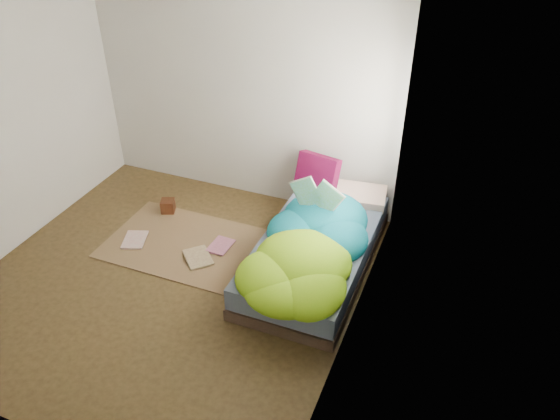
% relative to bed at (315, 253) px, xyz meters
% --- Properties ---
extents(ground, '(3.50, 3.50, 0.00)m').
position_rel_bed_xyz_m(ground, '(-1.22, -0.72, -0.17)').
color(ground, '#3A2B16').
rests_on(ground, ground).
extents(room_walls, '(3.54, 3.54, 2.62)m').
position_rel_bed_xyz_m(room_walls, '(-1.21, -0.71, 1.46)').
color(room_walls, beige).
rests_on(room_walls, ground).
extents(bed, '(1.00, 2.00, 0.34)m').
position_rel_bed_xyz_m(bed, '(0.00, 0.00, 0.00)').
color(bed, '#35281D').
rests_on(bed, ground).
extents(duvet, '(0.96, 1.84, 0.34)m').
position_rel_bed_xyz_m(duvet, '(0.00, -0.22, 0.34)').
color(duvet, navy).
rests_on(duvet, bed).
extents(rug, '(1.60, 1.10, 0.01)m').
position_rel_bed_xyz_m(rug, '(-1.37, -0.17, -0.16)').
color(rug, brown).
rests_on(rug, ground).
extents(pillow_floral, '(0.56, 0.39, 0.12)m').
position_rel_bed_xyz_m(pillow_floral, '(0.22, 0.80, 0.23)').
color(pillow_floral, white).
rests_on(pillow_floral, bed).
extents(pillow_magenta, '(0.47, 0.22, 0.45)m').
position_rel_bed_xyz_m(pillow_magenta, '(-0.26, 0.76, 0.39)').
color(pillow_magenta, '#430421').
rests_on(pillow_magenta, bed).
extents(open_book, '(0.45, 0.13, 0.27)m').
position_rel_bed_xyz_m(open_book, '(-0.07, 0.17, 0.65)').
color(open_book, '#40912F').
rests_on(open_book, duvet).
extents(wooden_box, '(0.19, 0.19, 0.14)m').
position_rel_bed_xyz_m(wooden_box, '(-1.85, 0.29, -0.08)').
color(wooden_box, '#341A0B').
rests_on(wooden_box, rug).
extents(floor_book_a, '(0.32, 0.37, 0.02)m').
position_rel_bed_xyz_m(floor_book_a, '(-1.99, -0.36, -0.14)').
color(floor_book_a, beige).
rests_on(floor_book_a, rug).
extents(floor_book_b, '(0.22, 0.29, 0.03)m').
position_rel_bed_xyz_m(floor_book_b, '(-1.10, -0.08, -0.14)').
color(floor_book_b, '#BD6D8A').
rests_on(floor_book_b, rug).
extents(floor_book_c, '(0.41, 0.41, 0.03)m').
position_rel_bed_xyz_m(floor_book_c, '(-1.21, -0.42, -0.14)').
color(floor_book_c, tan).
rests_on(floor_book_c, rug).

